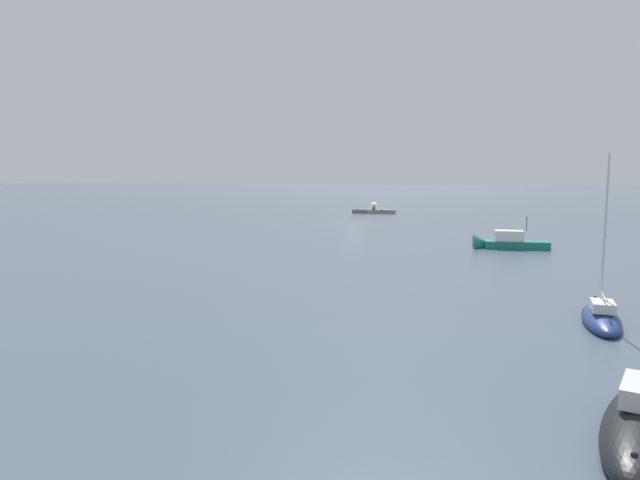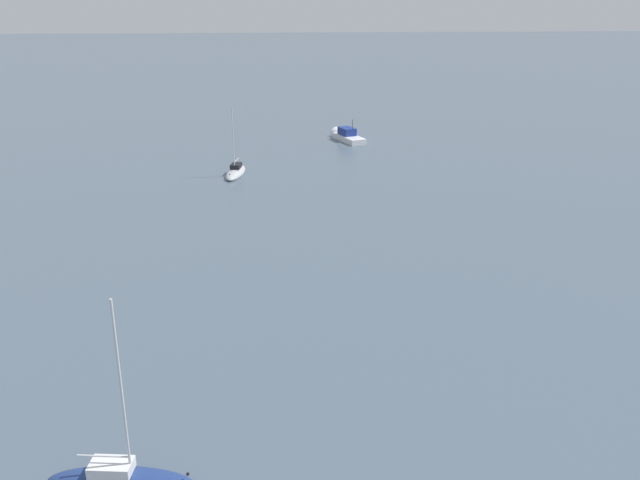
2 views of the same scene
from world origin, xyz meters
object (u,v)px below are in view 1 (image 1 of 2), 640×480
(person_seated_grey_left, at_px, (374,208))
(motorboat_teal_mid, at_px, (504,244))
(umbrella_open_yellow, at_px, (374,203))
(sailboat_navy_mid, at_px, (601,318))

(person_seated_grey_left, relative_size, motorboat_teal_mid, 0.11)
(umbrella_open_yellow, xyz_separation_m, motorboat_teal_mid, (-17.17, 41.72, -1.40))
(umbrella_open_yellow, distance_m, motorboat_teal_mid, 45.14)
(sailboat_navy_mid, bearing_deg, umbrella_open_yellow, 112.62)
(person_seated_grey_left, bearing_deg, motorboat_teal_mid, 121.74)
(person_seated_grey_left, xyz_separation_m, sailboat_navy_mid, (-19.06, 67.88, -0.65))
(umbrella_open_yellow, bearing_deg, person_seated_grey_left, 85.50)
(umbrella_open_yellow, xyz_separation_m, sailboat_navy_mid, (-19.05, 68.05, -1.52))
(umbrella_open_yellow, height_order, motorboat_teal_mid, motorboat_teal_mid)
(person_seated_grey_left, distance_m, umbrella_open_yellow, 0.89)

